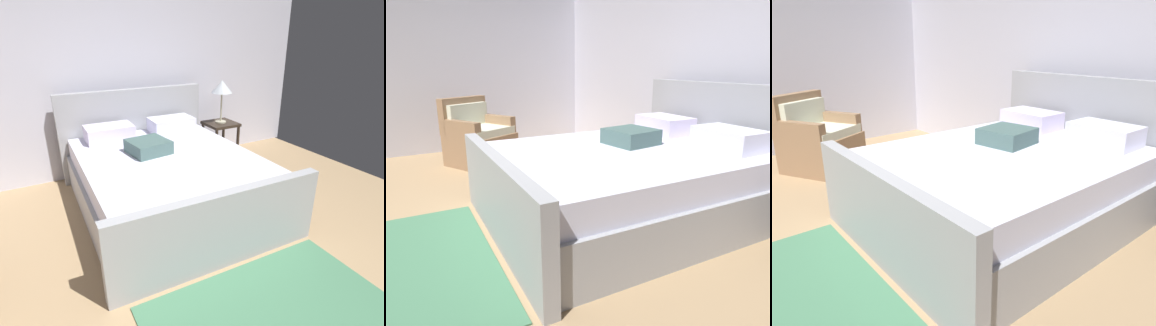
# 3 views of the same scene
# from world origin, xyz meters

# --- Properties ---
(wall_back) EXTENTS (6.27, 0.12, 2.54)m
(wall_back) POSITION_xyz_m (0.00, 3.20, 1.27)
(wall_back) COLOR silver
(wall_back) RESTS_ON ground
(bed) EXTENTS (2.00, 2.40, 1.16)m
(bed) POSITION_xyz_m (0.24, 1.87, 0.34)
(bed) COLOR #A1A3A8
(bed) RESTS_ON ground
(nightstand_right) EXTENTS (0.44, 0.44, 0.60)m
(nightstand_right) POSITION_xyz_m (1.53, 2.70, 0.40)
(nightstand_right) COLOR #2C231B
(nightstand_right) RESTS_ON ground
(table_lamp_right) EXTENTS (0.30, 0.30, 0.61)m
(table_lamp_right) POSITION_xyz_m (1.53, 2.70, 1.10)
(table_lamp_right) COLOR #B7B293
(table_lamp_right) RESTS_ON nightstand_right
(area_rug) EXTENTS (1.78, 1.06, 0.01)m
(area_rug) POSITION_xyz_m (0.24, 0.09, 0.01)
(area_rug) COLOR #437856
(area_rug) RESTS_ON ground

